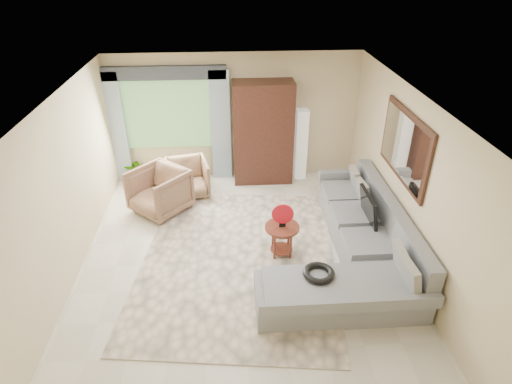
{
  "coord_description": "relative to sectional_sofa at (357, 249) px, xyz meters",
  "views": [
    {
      "loc": [
        -0.13,
        -5.33,
        4.34
      ],
      "look_at": [
        0.25,
        0.35,
        1.05
      ],
      "focal_mm": 30.0,
      "sensor_mm": 36.0,
      "label": 1
    }
  ],
  "objects": [
    {
      "name": "coffee_table",
      "position": [
        -1.14,
        0.3,
        0.0
      ],
      "size": [
        0.54,
        0.54,
        0.54
      ],
      "rotation": [
        0.0,
        0.0,
        0.28
      ],
      "color": "#4B1914",
      "rests_on": "ground"
    },
    {
      "name": "red_disc",
      "position": [
        -1.14,
        0.3,
        0.49
      ],
      "size": [
        0.34,
        0.05,
        0.34
      ],
      "primitive_type": "cylinder",
      "rotation": [
        1.57,
        0.0,
        -0.09
      ],
      "color": "red",
      "rests_on": "coffee_table"
    },
    {
      "name": "armchair_right",
      "position": [
        -2.77,
        2.35,
        0.08
      ],
      "size": [
        0.93,
        0.95,
        0.73
      ],
      "primitive_type": "imported",
      "rotation": [
        0.0,
        0.0,
        0.22
      ],
      "color": "brown",
      "rests_on": "ground"
    },
    {
      "name": "curtain_right",
      "position": [
        -2.08,
        3.06,
        0.87
      ],
      "size": [
        0.4,
        0.08,
        2.3
      ],
      "primitive_type": "cube",
      "color": "#9EB7CC",
      "rests_on": "ground"
    },
    {
      "name": "tv_screen",
      "position": [
        0.27,
        0.49,
        0.44
      ],
      "size": [
        0.14,
        0.74,
        0.48
      ],
      "primitive_type": "cube",
      "rotation": [
        0.0,
        -0.17,
        0.0
      ],
      "color": "black",
      "rests_on": "sectional_sofa"
    },
    {
      "name": "valance",
      "position": [
        -3.13,
        3.08,
        1.97
      ],
      "size": [
        2.4,
        0.12,
        0.26
      ],
      "primitive_type": "cube",
      "color": "#1E232D",
      "rests_on": "wall_back"
    },
    {
      "name": "wall_mirror",
      "position": [
        0.68,
        0.53,
        1.47
      ],
      "size": [
        0.05,
        1.7,
        1.05
      ],
      "color": "black",
      "rests_on": "wall_right"
    },
    {
      "name": "armchair_left",
      "position": [
        -3.24,
        1.76,
        0.14
      ],
      "size": [
        1.29,
        1.29,
        0.84
      ],
      "primitive_type": "imported",
      "rotation": [
        0.0,
        0.0,
        -0.72
      ],
      "color": "#987152",
      "rests_on": "ground"
    },
    {
      "name": "ground",
      "position": [
        -1.78,
        0.18,
        -0.28
      ],
      "size": [
        6.0,
        6.0,
        0.0
      ],
      "primitive_type": "plane",
      "color": "silver",
      "rests_on": "ground"
    },
    {
      "name": "floor_lamp",
      "position": [
        -0.43,
        2.96,
        0.47
      ],
      "size": [
        0.24,
        0.24,
        1.5
      ],
      "primitive_type": "cube",
      "color": "silver",
      "rests_on": "ground"
    },
    {
      "name": "potted_plant",
      "position": [
        -3.86,
        2.94,
        -0.02
      ],
      "size": [
        0.49,
        0.43,
        0.53
      ],
      "primitive_type": "imported",
      "rotation": [
        0.0,
        0.0,
        0.02
      ],
      "color": "#999999",
      "rests_on": "ground"
    },
    {
      "name": "area_rug",
      "position": [
        -1.83,
        0.23,
        -0.27
      ],
      "size": [
        3.47,
        4.34,
        0.02
      ],
      "primitive_type": "cube",
      "rotation": [
        0.0,
        0.0,
        -0.12
      ],
      "color": "#F5DDC2",
      "rests_on": "ground"
    },
    {
      "name": "curtain_left",
      "position": [
        -4.18,
        3.06,
        0.87
      ],
      "size": [
        0.4,
        0.08,
        2.3
      ],
      "primitive_type": "cube",
      "color": "#9EB7CC",
      "rests_on": "ground"
    },
    {
      "name": "sectional_sofa",
      "position": [
        0.0,
        0.0,
        0.0
      ],
      "size": [
        2.3,
        3.46,
        0.9
      ],
      "color": "gray",
      "rests_on": "ground"
    },
    {
      "name": "armoire",
      "position": [
        -1.23,
        2.9,
        0.77
      ],
      "size": [
        1.2,
        0.55,
        2.1
      ],
      "primitive_type": "cube",
      "color": "black",
      "rests_on": "ground"
    },
    {
      "name": "window",
      "position": [
        -3.13,
        3.15,
        1.12
      ],
      "size": [
        1.8,
        0.04,
        1.4
      ],
      "primitive_type": "cube",
      "color": "#669E59",
      "rests_on": "wall_back"
    },
    {
      "name": "garden_hose",
      "position": [
        -0.78,
        -0.82,
        0.26
      ],
      "size": [
        0.43,
        0.43,
        0.09
      ],
      "primitive_type": "torus",
      "color": "black",
      "rests_on": "sectional_sofa"
    }
  ]
}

